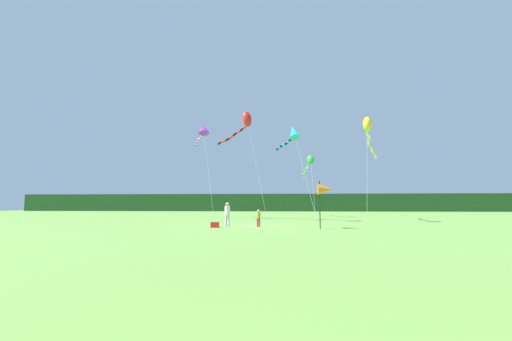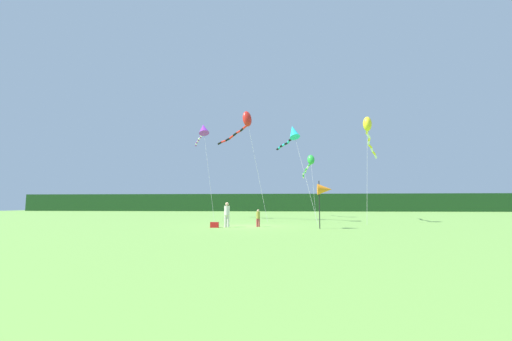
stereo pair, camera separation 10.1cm
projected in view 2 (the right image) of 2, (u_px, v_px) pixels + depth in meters
name	position (u px, v px, depth m)	size (l,w,h in m)	color
ground_plane	(249.00, 226.00, 22.31)	(120.00, 120.00, 0.00)	#6B9E42
distant_treeline	(272.00, 203.00, 67.09)	(108.00, 2.50, 3.60)	#193D19
person_adult	(227.00, 213.00, 21.42)	(0.36, 0.36, 1.65)	silver
person_child	(258.00, 217.00, 21.82)	(0.26, 0.26, 1.17)	#B23338
cooler_box	(215.00, 225.00, 21.07)	(0.53, 0.31, 0.36)	red
banner_flag_pole	(325.00, 190.00, 20.28)	(0.90, 0.70, 3.00)	black
kite_cyan	(292.00, 133.00, 28.56)	(3.26, 6.23, 8.66)	#B2B2B2
kite_purple	(203.00, 130.00, 34.01)	(3.74, 6.37, 10.14)	#B2B2B2
kite_yellow	(368.00, 130.00, 27.74)	(3.37, 8.53, 8.94)	#B2B2B2
kite_red	(245.00, 122.00, 30.92)	(5.59, 5.63, 10.44)	#B2B2B2
kite_green	(309.00, 163.00, 37.80)	(1.19, 8.90, 7.27)	#B2B2B2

